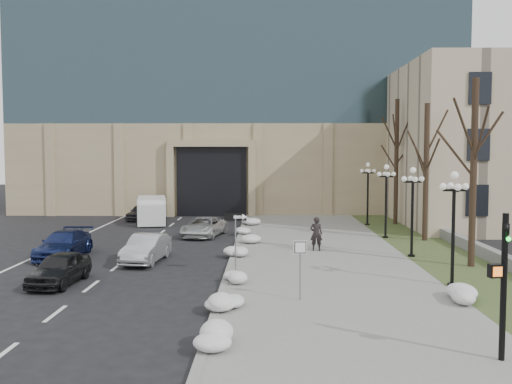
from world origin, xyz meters
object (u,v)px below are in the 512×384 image
lamppost_b (412,200)px  car_a (60,268)px  pedestrian (316,234)px  lamppost_d (368,185)px  traffic_signal (502,290)px  car_d (204,227)px  car_e (141,212)px  one_way_sign (239,224)px  keep_sign (300,257)px  box_truck (152,211)px  lamppost_c (386,191)px  car_b (146,248)px  lamppost_a (454,213)px  car_c (64,244)px

lamppost_b → car_a: bearing=-159.3°
pedestrian → lamppost_d: 12.56m
traffic_signal → car_d: bearing=104.2°
car_e → traffic_signal: bearing=-52.8°
one_way_sign → keep_sign: size_ratio=1.21×
car_a → car_d: car_a is taller
car_d → one_way_sign: (2.89, -11.67, 1.67)m
lamppost_b → lamppost_d: same height
car_d → box_truck: 8.68m
lamppost_d → car_a: bearing=-130.3°
car_e → lamppost_c: 20.54m
car_b → lamppost_a: bearing=-14.8°
car_b → lamppost_d: bearing=52.5°
one_way_sign → lamppost_d: (8.79, 17.15, 0.77)m
car_d → lamppost_a: size_ratio=0.96×
lamppost_b → box_truck: bearing=138.4°
car_b → one_way_sign: bearing=-24.6°
car_e → lamppost_b: size_ratio=0.81×
car_b → lamppost_c: (13.61, 7.79, 2.37)m
box_truck → lamppost_d: lamppost_d is taller
lamppost_a → lamppost_c: (0.00, 13.00, 0.00)m
box_truck → keep_sign: (10.22, -23.60, 0.75)m
car_a → lamppost_a: (16.23, -0.36, 2.40)m
car_a → lamppost_c: (16.23, 12.64, 2.40)m
car_d → lamppost_c: 11.97m
box_truck → lamppost_a: 26.97m
car_a → pedestrian: 13.78m
keep_sign → traffic_signal: 7.74m
one_way_sign → lamppost_a: bearing=-16.4°
keep_sign → lamppost_b: lamppost_b is taller
car_a → lamppost_c: size_ratio=0.83×
car_c → box_truck: (1.67, 14.76, 0.25)m
lamppost_b → lamppost_c: same height
car_c → car_e: car_c is taller
lamppost_a → lamppost_d: size_ratio=1.00×
car_c → pedestrian: (13.39, 1.66, 0.36)m
lamppost_d → car_b: bearing=-133.6°
traffic_signal → lamppost_b: lamppost_b is taller
box_truck → lamppost_c: lamppost_c is taller
pedestrian → lamppost_c: bearing=-132.4°
lamppost_b → car_c: bearing=-179.8°
car_c → lamppost_d: (18.22, 13.07, 2.38)m
one_way_sign → lamppost_a: (8.79, -2.35, 0.77)m
car_d → one_way_sign: one_way_sign is taller
car_a → lamppost_d: bearing=53.7°
car_d → box_truck: (-4.87, 7.18, 0.31)m
car_e → one_way_sign: (8.98, -20.67, 1.65)m
traffic_signal → lamppost_c: (1.47, 21.42, 1.10)m
lamppost_c → lamppost_a: bearing=-90.0°
car_c → lamppost_b: lamppost_b is taller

